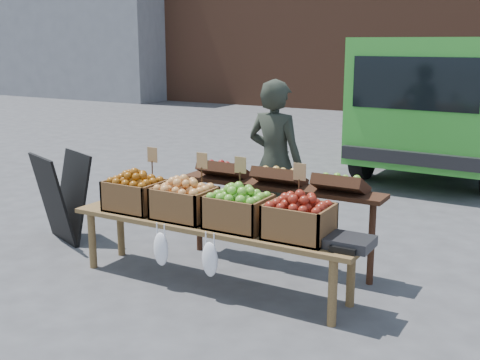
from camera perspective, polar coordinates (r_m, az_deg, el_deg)
The scene contains 12 objects.
ground at distance 6.04m, azimuth -4.64°, elevation -7.31°, with size 80.00×80.00×0.00m, color #464648.
grey_building at distance 24.71m, azimuth -14.92°, elevation 15.85°, with size 8.00×3.00×7.00m, color gray.
delivery_van at distance 10.60m, azimuth 19.52°, elevation 6.75°, with size 2.20×4.79×2.15m, color green, non-canonical shape.
vendor at distance 6.26m, azimuth 3.33°, elevation 1.66°, with size 0.63×0.41×1.72m, color #252B22.
chalkboard_sign at distance 6.65m, azimuth -16.48°, elevation -1.57°, with size 0.63×0.35×0.96m, color black, non-canonical shape.
back_table at distance 5.65m, azimuth 3.71°, elevation -3.16°, with size 2.10×0.44×1.04m, color black, non-canonical shape.
display_bench at distance 5.27m, azimuth -2.74°, elevation -7.06°, with size 2.70×0.56×0.57m, color brown, non-canonical shape.
crate_golden_apples at distance 5.61m, azimuth -9.90°, elevation -1.44°, with size 0.50×0.40×0.28m, color #87420D, non-canonical shape.
crate_russet_pears at distance 5.29m, azimuth -5.30°, elevation -2.20°, with size 0.50×0.40×0.28m, color gold, non-canonical shape.
crate_red_apples at distance 5.00m, azimuth -0.13°, elevation -3.04°, with size 0.50×0.40×0.28m, color #407E14, non-canonical shape.
crate_green_apples at distance 4.76m, azimuth 5.62°, elevation -3.93°, with size 0.50×0.40×0.28m, color #6E1206, non-canonical shape.
weighing_scale at distance 4.64m, azimuth 10.40°, elevation -5.83°, with size 0.34×0.30×0.08m, color black.
Camera 1 is at (3.24, -4.65, 2.09)m, focal length 45.00 mm.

